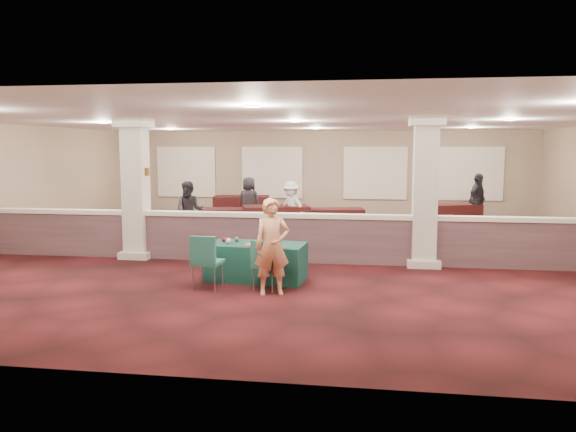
# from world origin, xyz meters

# --- Properties ---
(ground) EXTENTS (16.00, 16.00, 0.00)m
(ground) POSITION_xyz_m (0.00, 0.00, 0.00)
(ground) COLOR #481215
(ground) RESTS_ON ground
(wall_back) EXTENTS (16.00, 0.04, 3.20)m
(wall_back) POSITION_xyz_m (0.00, 8.00, 1.60)
(wall_back) COLOR gray
(wall_back) RESTS_ON ground
(wall_front) EXTENTS (16.00, 0.04, 3.20)m
(wall_front) POSITION_xyz_m (0.00, -8.00, 1.60)
(wall_front) COLOR gray
(wall_front) RESTS_ON ground
(wall_left) EXTENTS (0.04, 16.00, 3.20)m
(wall_left) POSITION_xyz_m (-8.00, 0.00, 1.60)
(wall_left) COLOR gray
(wall_left) RESTS_ON ground
(ceiling) EXTENTS (16.00, 16.00, 0.02)m
(ceiling) POSITION_xyz_m (0.00, 0.00, 3.20)
(ceiling) COLOR white
(ceiling) RESTS_ON wall_back
(partition_wall) EXTENTS (15.60, 0.28, 1.10)m
(partition_wall) POSITION_xyz_m (0.00, -1.50, 0.57)
(partition_wall) COLOR #4D3436
(partition_wall) RESTS_ON ground
(column_left) EXTENTS (0.72, 0.72, 3.20)m
(column_left) POSITION_xyz_m (-3.50, -1.50, 1.64)
(column_left) COLOR beige
(column_left) RESTS_ON ground
(column_right) EXTENTS (0.72, 0.72, 3.20)m
(column_right) POSITION_xyz_m (3.00, -1.50, 1.64)
(column_right) COLOR beige
(column_right) RESTS_ON ground
(sconce_left) EXTENTS (0.12, 0.12, 0.18)m
(sconce_left) POSITION_xyz_m (-3.78, -1.50, 2.00)
(sconce_left) COLOR brown
(sconce_left) RESTS_ON column_left
(sconce_right) EXTENTS (0.12, 0.12, 0.18)m
(sconce_right) POSITION_xyz_m (-3.22, -1.50, 2.00)
(sconce_right) COLOR brown
(sconce_right) RESTS_ON column_left
(near_table) EXTENTS (1.92, 1.07, 0.71)m
(near_table) POSITION_xyz_m (-0.30, -3.30, 0.35)
(near_table) COLOR #0E342A
(near_table) RESTS_ON ground
(conf_chair_main) EXTENTS (0.57, 0.58, 0.91)m
(conf_chair_main) POSITION_xyz_m (0.02, -4.10, 0.54)
(conf_chair_main) COLOR #216354
(conf_chair_main) RESTS_ON ground
(conf_chair_side) EXTENTS (0.54, 0.54, 1.00)m
(conf_chair_side) POSITION_xyz_m (-1.03, -4.23, 0.59)
(conf_chair_side) COLOR #216354
(conf_chair_side) RESTS_ON ground
(woman) EXTENTS (0.70, 0.58, 1.68)m
(woman) POSITION_xyz_m (0.19, -4.31, 0.84)
(woman) COLOR #CE7659
(woman) RESTS_ON ground
(far_table_front_left) EXTENTS (1.75, 0.96, 0.68)m
(far_table_front_left) POSITION_xyz_m (-2.50, 3.00, 0.34)
(far_table_front_left) COLOR black
(far_table_front_left) RESTS_ON ground
(far_table_front_center) EXTENTS (2.16, 1.50, 0.80)m
(far_table_front_center) POSITION_xyz_m (-0.99, 3.00, 0.40)
(far_table_front_center) COLOR black
(far_table_front_center) RESTS_ON ground
(far_table_front_right) EXTENTS (1.84, 0.97, 0.73)m
(far_table_front_right) POSITION_xyz_m (2.50, 0.30, 0.37)
(far_table_front_right) COLOR black
(far_table_front_right) RESTS_ON ground
(far_table_back_left) EXTENTS (2.14, 1.32, 0.81)m
(far_table_back_left) POSITION_xyz_m (-2.80, 6.14, 0.41)
(far_table_back_left) COLOR black
(far_table_back_left) RESTS_ON ground
(far_table_back_center) EXTENTS (1.76, 1.08, 0.67)m
(far_table_back_center) POSITION_xyz_m (0.82, 3.67, 0.33)
(far_table_back_center) COLOR black
(far_table_back_center) RESTS_ON ground
(far_table_back_right) EXTENTS (2.09, 1.50, 0.77)m
(far_table_back_right) POSITION_xyz_m (4.34, 4.70, 0.38)
(far_table_back_right) COLOR black
(far_table_back_right) RESTS_ON ground
(attendee_a) EXTENTS (0.82, 0.50, 1.63)m
(attendee_a) POSITION_xyz_m (-3.08, 1.05, 0.82)
(attendee_a) COLOR black
(attendee_a) RESTS_ON ground
(attendee_b) EXTENTS (1.07, 0.91, 1.54)m
(attendee_b) POSITION_xyz_m (-0.53, 3.00, 0.77)
(attendee_b) COLOR silver
(attendee_b) RESTS_ON ground
(attendee_c) EXTENTS (0.98, 1.12, 1.74)m
(attendee_c) POSITION_xyz_m (5.22, 4.78, 0.87)
(attendee_c) COLOR black
(attendee_c) RESTS_ON ground
(attendee_d) EXTENTS (0.85, 0.56, 1.60)m
(attendee_d) POSITION_xyz_m (-2.11, 4.21, 0.80)
(attendee_d) COLOR black
(attendee_d) RESTS_ON ground
(laptop_base) EXTENTS (0.34, 0.25, 0.02)m
(laptop_base) POSITION_xyz_m (-0.01, -3.38, 0.72)
(laptop_base) COLOR silver
(laptop_base) RESTS_ON near_table
(laptop_screen) EXTENTS (0.32, 0.04, 0.21)m
(laptop_screen) POSITION_xyz_m (-0.00, -3.26, 0.83)
(laptop_screen) COLOR silver
(laptop_screen) RESTS_ON near_table
(screen_glow) EXTENTS (0.29, 0.03, 0.18)m
(screen_glow) POSITION_xyz_m (-0.00, -3.27, 0.82)
(screen_glow) COLOR silver
(screen_glow) RESTS_ON near_table
(knitting) EXTENTS (0.41, 0.32, 0.03)m
(knitting) POSITION_xyz_m (-0.27, -3.55, 0.72)
(knitting) COLOR #CB5120
(knitting) RESTS_ON near_table
(yarn_cream) EXTENTS (0.11, 0.11, 0.11)m
(yarn_cream) POSITION_xyz_m (-0.84, -3.36, 0.76)
(yarn_cream) COLOR beige
(yarn_cream) RESTS_ON near_table
(yarn_red) EXTENTS (0.10, 0.10, 0.10)m
(yarn_red) POSITION_xyz_m (-0.97, -3.20, 0.76)
(yarn_red) COLOR maroon
(yarn_red) RESTS_ON near_table
(yarn_grey) EXTENTS (0.10, 0.10, 0.10)m
(yarn_grey) POSITION_xyz_m (-0.73, -3.15, 0.76)
(yarn_grey) COLOR #49494D
(yarn_grey) RESTS_ON near_table
(scissors) EXTENTS (0.12, 0.04, 0.01)m
(scissors) POSITION_xyz_m (0.31, -3.63, 0.71)
(scissors) COLOR red
(scissors) RESTS_ON near_table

